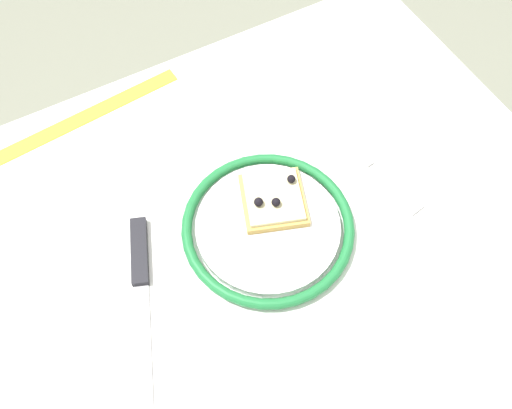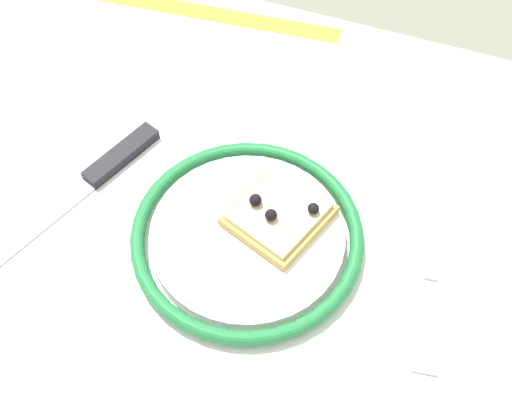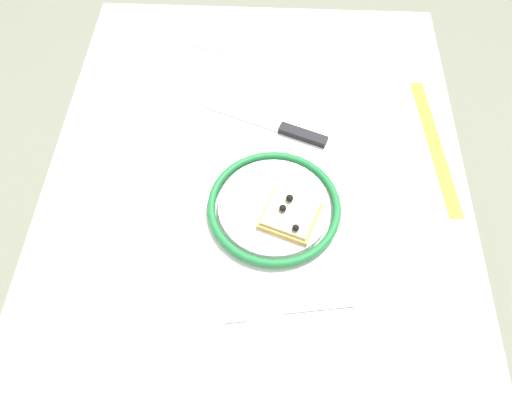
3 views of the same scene
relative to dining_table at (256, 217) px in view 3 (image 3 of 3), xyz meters
name	(u,v)px [view 3 (image 3 of 3)]	position (x,y,z in m)	size (l,w,h in m)	color
ground_plane	(256,321)	(0.00, 0.00, -0.65)	(6.00, 6.00, 0.00)	gray
dining_table	(256,217)	(0.00, 0.00, 0.00)	(0.93, 0.73, 0.78)	white
plate	(274,207)	(-0.06, -0.03, 0.14)	(0.22, 0.22, 0.02)	white
pizza_slice_near	(290,215)	(-0.08, -0.06, 0.15)	(0.10, 0.11, 0.03)	tan
knife	(286,130)	(0.11, -0.05, 0.13)	(0.10, 0.23, 0.01)	silver
fork	(288,310)	(-0.23, -0.06, 0.13)	(0.05, 0.20, 0.00)	silver
measuring_tape	(435,144)	(0.09, -0.32, 0.13)	(0.31, 0.02, 0.00)	yellow
napkin	(222,31)	(0.38, 0.09, 0.13)	(0.12, 0.11, 0.00)	white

